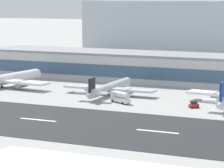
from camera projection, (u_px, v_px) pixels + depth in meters
The scene contains 10 objects.
ground_plane at pixel (41, 118), 180.12m from camera, with size 1400.00×1400.00×0.00m, color #9E9E99.
runway_strip at pixel (35, 120), 176.97m from camera, with size 800.00×43.15×0.08m, color #262628.
runway_centreline_dash_4 at pixel (38, 120), 176.56m from camera, with size 12.00×1.20×0.01m, color white.
runway_centreline_dash_5 at pixel (157, 131), 161.28m from camera, with size 12.00×1.20×0.01m, color white.
terminal_building at pixel (151, 67), 256.45m from camera, with size 149.97×24.78×12.12m.
distant_hotel_block at pixel (188, 29), 361.86m from camera, with size 124.13×37.01×33.50m, color #A8B2BC.
airliner_red_tail_gate_0 at pixel (2, 80), 237.99m from camera, with size 40.94×47.40×9.90m.
airliner_black_tail_gate_1 at pixel (108, 88), 220.71m from camera, with size 35.49×38.95×8.13m.
service_fuel_truck_0 at pixel (120, 97), 204.64m from camera, with size 8.67×6.46×3.95m.
service_baggage_tug_1 at pixel (194, 105), 195.71m from camera, with size 3.38×3.40×2.20m.
Camera 1 is at (92.46, -152.14, 36.02)m, focal length 96.48 mm.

